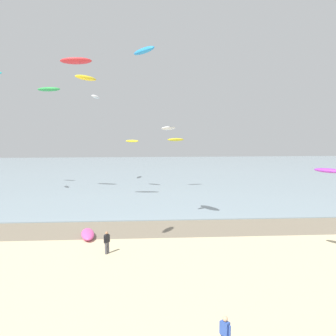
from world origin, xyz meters
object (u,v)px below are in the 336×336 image
object	(u,v)px
kite_aloft_0	(86,78)
kite_aloft_6	(329,171)
kite_aloft_2	(169,128)
kite_aloft_11	(49,89)
person_right_flank	(225,334)
kite_aloft_10	(176,140)
grounded_kite	(88,234)
kite_aloft_7	(76,61)
kite_aloft_4	(144,51)
kite_aloft_9	(95,97)
kite_aloft_5	(132,141)
person_far_down_beach	(107,242)

from	to	relation	value
kite_aloft_0	kite_aloft_6	bearing A→B (deg)	-63.38
kite_aloft_2	kite_aloft_11	size ratio (longest dim) A/B	0.55
person_right_flank	kite_aloft_10	size ratio (longest dim) A/B	0.70
person_right_flank	grounded_kite	xyz separation A→B (m)	(-8.22, 15.72, -0.62)
person_right_flank	kite_aloft_0	size ratio (longest dim) A/B	0.84
person_right_flank	kite_aloft_11	size ratio (longest dim) A/B	0.51
kite_aloft_2	kite_aloft_7	distance (m)	13.81
person_right_flank	kite_aloft_10	distance (m)	38.00
person_right_flank	kite_aloft_11	world-z (taller)	kite_aloft_11
kite_aloft_4	kite_aloft_9	world-z (taller)	kite_aloft_4
kite_aloft_10	kite_aloft_5	bearing A→B (deg)	-15.72
kite_aloft_0	kite_aloft_7	world-z (taller)	kite_aloft_7
kite_aloft_5	kite_aloft_9	xyz separation A→B (m)	(-5.78, 4.33, 6.75)
person_right_flank	kite_aloft_7	size ratio (longest dim) A/B	0.48
kite_aloft_0	kite_aloft_4	distance (m)	7.89
person_far_down_beach	kite_aloft_0	size ratio (longest dim) A/B	0.84
kite_aloft_2	kite_aloft_9	world-z (taller)	kite_aloft_9
person_right_flank	kite_aloft_6	size ratio (longest dim) A/B	0.86
person_far_down_beach	kite_aloft_4	xyz separation A→B (m)	(2.84, 5.17, 14.86)
kite_aloft_0	grounded_kite	bearing A→B (deg)	42.51
kite_aloft_7	kite_aloft_10	distance (m)	18.50
person_far_down_beach	kite_aloft_5	bearing A→B (deg)	88.03
person_far_down_beach	kite_aloft_5	size ratio (longest dim) A/B	0.76
kite_aloft_5	kite_aloft_9	size ratio (longest dim) A/B	0.79
kite_aloft_7	kite_aloft_9	bearing A→B (deg)	-83.52
person_far_down_beach	kite_aloft_5	xyz separation A→B (m)	(0.90, 26.17, 6.31)
kite_aloft_0	kite_aloft_2	world-z (taller)	kite_aloft_0
kite_aloft_7	kite_aloft_11	distance (m)	10.20
kite_aloft_0	kite_aloft_6	distance (m)	17.79
kite_aloft_10	kite_aloft_6	bearing A→B (deg)	96.26
kite_aloft_6	kite_aloft_11	size ratio (longest dim) A/B	0.59
kite_aloft_4	kite_aloft_9	distance (m)	26.54
kite_aloft_2	kite_aloft_0	bearing A→B (deg)	-163.04
kite_aloft_4	kite_aloft_10	bearing A→B (deg)	-43.43
kite_aloft_6	kite_aloft_5	bearing A→B (deg)	164.66
person_far_down_beach	kite_aloft_4	world-z (taller)	kite_aloft_4
grounded_kite	person_right_flank	bearing A→B (deg)	-163.74
kite_aloft_5	kite_aloft_2	bearing A→B (deg)	-44.24
grounded_kite	kite_aloft_11	distance (m)	25.29
kite_aloft_2	kite_aloft_7	size ratio (longest dim) A/B	0.52
kite_aloft_2	kite_aloft_6	distance (m)	15.28
kite_aloft_6	kite_aloft_11	distance (m)	36.98
kite_aloft_2	kite_aloft_6	size ratio (longest dim) A/B	0.92
person_right_flank	kite_aloft_9	world-z (taller)	kite_aloft_9
person_right_flank	kite_aloft_6	distance (m)	14.60
person_right_flank	kite_aloft_10	world-z (taller)	kite_aloft_10
kite_aloft_0	kite_aloft_7	distance (m)	16.78
kite_aloft_5	kite_aloft_10	xyz separation A→B (m)	(6.42, -0.61, 0.21)
person_far_down_beach	kite_aloft_11	xyz separation A→B (m)	(-10.07, 23.31, 13.44)
kite_aloft_2	kite_aloft_11	bearing A→B (deg)	95.94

